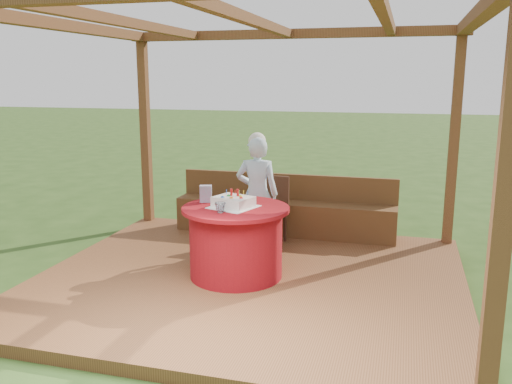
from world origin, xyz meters
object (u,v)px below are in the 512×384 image
chair (271,207)px  birthday_cake (233,202)px  bench (285,214)px  drinking_glass (220,208)px  gift_bag (206,194)px  table (236,241)px  elderly_woman (257,192)px

chair → birthday_cake: (-0.09, -1.31, 0.35)m
bench → drinking_glass: drinking_glass is taller
birthday_cake → gift_bag: size_ratio=2.97×
chair → drinking_glass: drinking_glass is taller
table → drinking_glass: drinking_glass is taller
table → gift_bag: gift_bag is taller
bench → chair: size_ratio=3.49×
birthday_cake → drinking_glass: (-0.06, -0.25, -0.01)m
elderly_woman → chair: bearing=75.1°
elderly_woman → gift_bag: 0.90m
chair → birthday_cake: size_ratio=1.57×
drinking_glass → table: bearing=74.1°
table → chair: 1.30m
table → elderly_woman: size_ratio=0.78×
elderly_woman → gift_bag: elderly_woman is taller
bench → birthday_cake: 1.85m
bench → drinking_glass: size_ratio=26.94×
gift_bag → elderly_woman: bearing=48.4°
birthday_cake → drinking_glass: birthday_cake is taller
bench → birthday_cake: birthday_cake is taller
table → gift_bag: 0.62m
table → elderly_woman: 1.01m
birthday_cake → drinking_glass: size_ratio=4.93×
chair → table: bearing=-93.0°
elderly_woman → drinking_glass: bearing=-92.4°
elderly_woman → birthday_cake: (0.01, -0.96, 0.09)m
chair → gift_bag: (-0.45, -1.16, 0.39)m
elderly_woman → birthday_cake: size_ratio=2.66×
table → gift_bag: size_ratio=6.16×
elderly_woman → drinking_glass: elderly_woman is taller
bench → drinking_glass: 2.10m
birthday_cake → gift_bag: (-0.37, 0.15, 0.03)m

